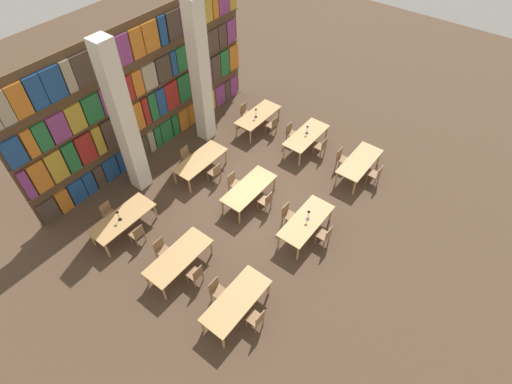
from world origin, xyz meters
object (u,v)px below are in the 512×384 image
(pillar_left, at_px, (124,122))
(chair_10, at_px, (321,146))
(chair_0, at_px, (257,319))
(chair_2, at_px, (325,235))
(reading_table_7, at_px, (200,161))
(reading_table_3, at_px, (179,257))
(chair_14, at_px, (215,172))
(chair_15, at_px, (187,156))
(chair_17, at_px, (246,112))
(desk_lamp_2, at_px, (118,214))
(chair_3, at_px, (288,214))
(chair_8, at_px, (266,201))
(chair_1, at_px, (217,290))
(reading_table_2, at_px, (360,162))
(reading_table_8, at_px, (258,116))
(reading_table_0, at_px, (236,301))
(chair_12, at_px, (137,234))
(chair_5, at_px, (341,158))
(reading_table_5, at_px, (306,136))
(chair_4, at_px, (376,174))
(chair_11, at_px, (291,132))
(reading_table_1, at_px, (306,222))
(chair_9, at_px, (234,183))
(chair_6, at_px, (196,274))
(chair_16, at_px, (272,125))
(desk_lamp_0, at_px, (309,213))
(chair_7, at_px, (162,250))
(pillar_center, at_px, (200,75))
(desk_lamp_1, at_px, (307,128))
(desk_lamp_3, at_px, (256,111))
(chair_13, at_px, (109,213))
(reading_table_6, at_px, (123,219))

(pillar_left, height_order, chair_10, pillar_left)
(chair_0, distance_m, chair_2, 3.77)
(reading_table_7, bearing_deg, chair_10, -40.19)
(chair_2, height_order, reading_table_3, chair_2)
(chair_14, relative_size, chair_15, 1.00)
(chair_17, bearing_deg, desk_lamp_2, 4.97)
(reading_table_7, bearing_deg, chair_3, -90.35)
(chair_0, relative_size, chair_8, 1.00)
(chair_15, height_order, chair_17, same)
(chair_1, relative_size, reading_table_2, 0.39)
(chair_1, distance_m, reading_table_8, 8.62)
(reading_table_0, relative_size, reading_table_7, 1.00)
(chair_2, relative_size, chair_12, 1.00)
(chair_3, bearing_deg, reading_table_8, -131.80)
(chair_12, bearing_deg, reading_table_2, -29.72)
(chair_5, bearing_deg, pillar_left, -45.59)
(pillar_left, height_order, reading_table_3, pillar_left)
(chair_14, bearing_deg, reading_table_5, -24.16)
(pillar_left, bearing_deg, chair_1, -108.60)
(chair_1, height_order, desk_lamp_2, desk_lamp_2)
(chair_4, relative_size, chair_11, 1.00)
(reading_table_0, distance_m, reading_table_1, 3.74)
(pillar_left, xyz_separation_m, reading_table_0, (-1.89, -6.43, -2.33))
(chair_3, height_order, chair_10, same)
(chair_4, xyz_separation_m, chair_17, (0.05, 6.51, 0.00))
(chair_9, relative_size, reading_table_7, 0.39)
(reading_table_0, distance_m, chair_6, 1.66)
(chair_12, height_order, chair_16, same)
(desk_lamp_0, bearing_deg, chair_7, 140.32)
(chair_2, relative_size, reading_table_8, 0.39)
(chair_11, relative_size, reading_table_7, 0.39)
(chair_3, distance_m, chair_16, 5.12)
(chair_5, height_order, chair_14, same)
(chair_6, relative_size, chair_10, 1.00)
(pillar_left, bearing_deg, chair_14, -49.59)
(chair_17, bearing_deg, pillar_center, -21.05)
(desk_lamp_1, relative_size, desk_lamp_2, 0.88)
(chair_9, distance_m, chair_10, 4.12)
(pillar_left, distance_m, desk_lamp_3, 5.95)
(chair_9, bearing_deg, reading_table_8, -155.52)
(chair_13, relative_size, chair_15, 1.00)
(chair_10, distance_m, chair_12, 8.10)
(chair_11, bearing_deg, chair_3, 32.86)
(pillar_center, height_order, desk_lamp_1, pillar_center)
(chair_2, distance_m, chair_11, 5.56)
(pillar_left, height_order, chair_13, pillar_left)
(reading_table_0, relative_size, reading_table_6, 1.00)
(chair_3, bearing_deg, chair_8, -91.65)
(chair_6, height_order, chair_9, same)
(reading_table_3, xyz_separation_m, desk_lamp_2, (-0.16, 2.64, 0.37))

